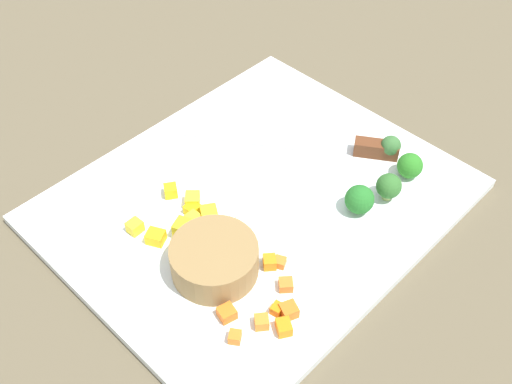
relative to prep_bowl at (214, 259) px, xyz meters
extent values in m
plane|color=brown|center=(0.11, 0.04, -0.03)|extent=(4.00, 4.00, 0.00)
cube|color=white|center=(0.11, 0.04, -0.02)|extent=(0.46, 0.38, 0.01)
cylinder|color=olive|center=(0.00, 0.00, 0.00)|extent=(0.09, 0.09, 0.04)
cube|color=silver|center=(0.17, 0.13, -0.02)|extent=(0.10, 0.14, 0.00)
cube|color=#5D311A|center=(0.27, -0.01, -0.01)|extent=(0.05, 0.06, 0.02)
cube|color=orange|center=(-0.01, -0.08, -0.01)|extent=(0.02, 0.02, 0.01)
cube|color=orange|center=(0.01, -0.08, -0.01)|extent=(0.01, 0.01, 0.01)
cube|color=orange|center=(0.00, -0.10, -0.01)|extent=(0.02, 0.02, 0.01)
cube|color=orange|center=(0.05, -0.05, -0.01)|extent=(0.02, 0.02, 0.01)
cube|color=orange|center=(-0.03, -0.05, -0.01)|extent=(0.02, 0.02, 0.01)
cube|color=orange|center=(-0.04, -0.08, -0.01)|extent=(0.02, 0.02, 0.01)
cube|color=orange|center=(0.01, -0.09, -0.01)|extent=(0.02, 0.02, 0.01)
cube|color=orange|center=(0.04, -0.04, -0.01)|extent=(0.02, 0.02, 0.01)
cube|color=orange|center=(0.04, -0.07, -0.01)|extent=(0.02, 0.02, 0.01)
cube|color=yellow|center=(-0.03, 0.11, -0.01)|extent=(0.02, 0.02, 0.01)
cube|color=yellow|center=(0.05, 0.09, -0.01)|extent=(0.02, 0.02, 0.02)
cube|color=yellow|center=(0.04, 0.08, -0.01)|extent=(0.02, 0.02, 0.01)
cube|color=yellow|center=(0.05, 0.03, -0.01)|extent=(0.02, 0.02, 0.01)
cube|color=yellow|center=(0.04, 0.06, -0.01)|extent=(0.03, 0.03, 0.02)
cube|color=yellow|center=(0.04, 0.12, -0.01)|extent=(0.02, 0.02, 0.01)
cube|color=yellow|center=(-0.02, 0.08, -0.01)|extent=(0.02, 0.03, 0.01)
cube|color=yellow|center=(0.01, 0.06, -0.01)|extent=(0.03, 0.03, 0.02)
cube|color=yellow|center=(0.03, 0.07, -0.01)|extent=(0.01, 0.01, 0.01)
cylinder|color=#83B069|center=(0.27, -0.07, -0.01)|extent=(0.01, 0.01, 0.01)
sphere|color=#2A7721|center=(0.27, -0.07, 0.00)|extent=(0.03, 0.03, 0.03)
cylinder|color=#8CBF6D|center=(0.28, -0.03, -0.01)|extent=(0.01, 0.01, 0.01)
sphere|color=#366732|center=(0.28, -0.03, 0.00)|extent=(0.03, 0.03, 0.03)
cylinder|color=#82BC54|center=(0.18, -0.06, -0.01)|extent=(0.01, 0.01, 0.01)
sphere|color=#246E26|center=(0.18, -0.06, 0.00)|extent=(0.03, 0.03, 0.03)
cylinder|color=#94AD5B|center=(0.22, -0.07, -0.01)|extent=(0.01, 0.01, 0.01)
sphere|color=#30672A|center=(0.22, -0.07, 0.00)|extent=(0.03, 0.03, 0.03)
camera|label=1|loc=(-0.25, -0.31, 0.52)|focal=43.12mm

